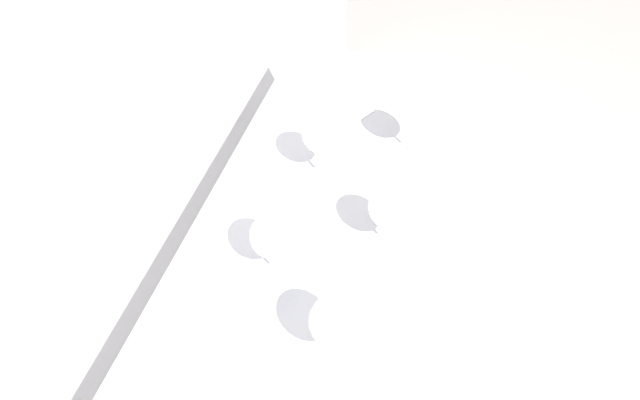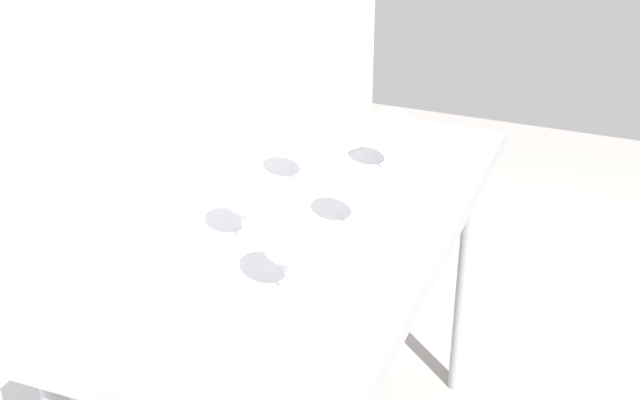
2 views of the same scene
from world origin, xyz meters
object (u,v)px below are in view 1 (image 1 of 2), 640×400
at_px(wine_glass_near_center, 389,210).
at_px(wine_glass_near_left, 336,323).
at_px(tasting_sheet_upper, 327,106).
at_px(wine_glass_far_right, 322,135).
at_px(wine_glass_far_left, 273,237).
at_px(wine_glass_near_right, 415,110).
at_px(tasting_sheet_lower, 193,360).

bearing_deg(wine_glass_near_center, wine_glass_near_left, 174.29).
height_order(wine_glass_near_left, tasting_sheet_upper, wine_glass_near_left).
distance_m(wine_glass_far_right, tasting_sheet_upper, 0.30).
height_order(wine_glass_far_left, tasting_sheet_upper, wine_glass_far_left).
xyz_separation_m(wine_glass_far_left, wine_glass_near_center, (0.14, -0.20, -0.01)).
bearing_deg(wine_glass_near_right, tasting_sheet_lower, 158.20).
bearing_deg(wine_glass_near_center, wine_glass_far_right, 49.14).
bearing_deg(wine_glass_near_left, wine_glass_near_center, -5.71).
distance_m(wine_glass_far_right, wine_glass_near_left, 0.50).
bearing_deg(wine_glass_far_left, tasting_sheet_upper, 5.36).
distance_m(wine_glass_far_left, tasting_sheet_upper, 0.59).
height_order(wine_glass_near_right, tasting_sheet_lower, wine_glass_near_right).
bearing_deg(wine_glass_far_right, wine_glass_far_left, 178.38).
distance_m(wine_glass_far_left, wine_glass_near_center, 0.25).
xyz_separation_m(wine_glass_near_center, tasting_sheet_lower, (-0.38, 0.29, -0.11)).
height_order(wine_glass_near_right, wine_glass_far_left, wine_glass_near_right).
bearing_deg(wine_glass_far_right, wine_glass_near_left, -160.75).
distance_m(wine_glass_far_right, wine_glass_far_left, 0.31).
distance_m(wine_glass_near_right, wine_glass_near_center, 0.32).
bearing_deg(tasting_sheet_lower, wine_glass_far_left, -17.39).
relative_size(wine_glass_near_right, wine_glass_near_left, 1.03).
relative_size(wine_glass_near_right, tasting_sheet_upper, 0.88).
distance_m(wine_glass_near_left, tasting_sheet_lower, 0.30).
height_order(wine_glass_far_right, tasting_sheet_lower, wine_glass_far_right).
bearing_deg(wine_glass_far_right, tasting_sheet_lower, 170.41).
distance_m(wine_glass_near_right, wine_glass_near_left, 0.62).
relative_size(wine_glass_far_left, tasting_sheet_upper, 0.83).
distance_m(wine_glass_far_left, tasting_sheet_lower, 0.28).
distance_m(wine_glass_near_center, tasting_sheet_upper, 0.51).
height_order(wine_glass_near_left, wine_glass_far_left, wine_glass_near_left).
bearing_deg(wine_glass_near_right, tasting_sheet_upper, 65.80).
xyz_separation_m(wine_glass_near_right, tasting_sheet_lower, (-0.70, 0.28, -0.13)).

